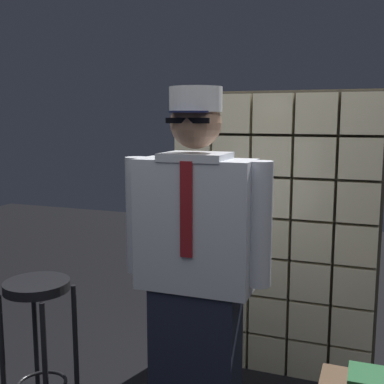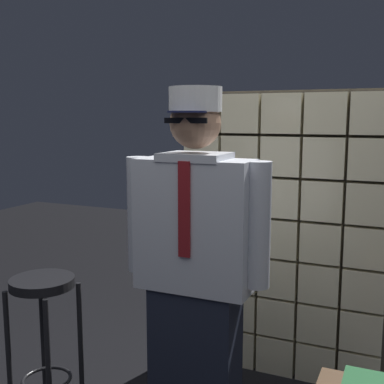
% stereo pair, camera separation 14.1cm
% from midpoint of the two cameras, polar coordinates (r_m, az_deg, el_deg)
% --- Properties ---
extents(glass_block_wall, '(1.33, 0.10, 1.85)m').
position_cam_midpoint_polar(glass_block_wall, '(3.19, 7.87, -5.19)').
color(glass_block_wall, beige).
rests_on(glass_block_wall, ground).
extents(standing_person, '(0.71, 0.30, 1.80)m').
position_cam_midpoint_polar(standing_person, '(2.35, -1.32, -9.37)').
color(standing_person, '#1E2333').
rests_on(standing_person, ground).
extents(bar_stool, '(0.34, 0.34, 0.82)m').
position_cam_midpoint_polar(bar_stool, '(2.81, -18.80, -13.88)').
color(bar_stool, black).
rests_on(bar_stool, ground).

